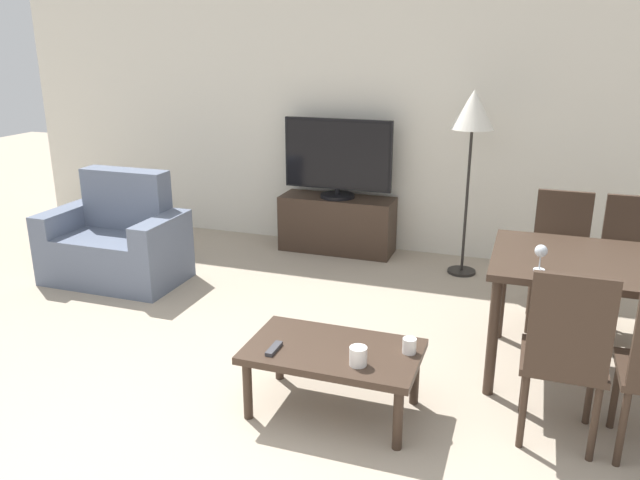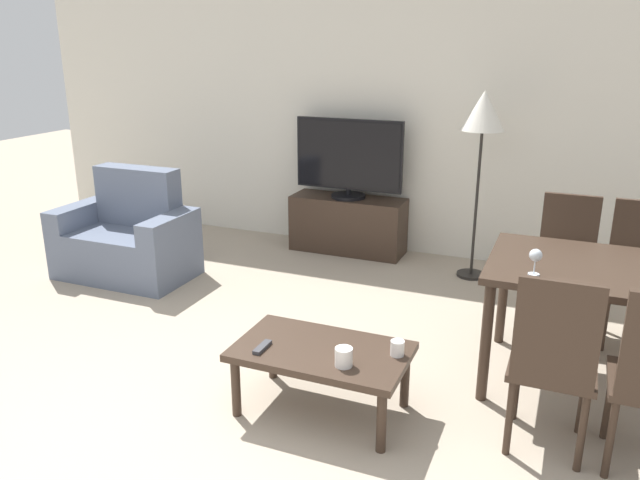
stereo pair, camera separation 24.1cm
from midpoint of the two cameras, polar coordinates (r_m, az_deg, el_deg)
The scene contains 14 objects.
wall_back at distance 5.87m, azimuth 7.02°, elevation 12.05°, with size 7.46×0.06×2.70m.
armchair at distance 5.50m, azimuth -15.96°, elevation 0.03°, with size 1.12×0.66×0.90m.
tv_stand at distance 5.91m, azimuth 3.74°, elevation 1.41°, with size 1.07×0.38×0.53m.
tv at distance 5.76m, azimuth 3.86°, elevation 7.43°, with size 1.02×0.32×0.73m.
coffee_table at distance 3.37m, azimuth 2.23°, elevation -10.60°, with size 0.92×0.54×0.38m.
dining_table at distance 3.85m, azimuth 26.36°, elevation -3.50°, with size 1.27×0.88×0.74m.
dining_chair_near at distance 3.20m, azimuth 22.64°, elevation -10.01°, with size 0.40×0.40×0.94m.
dining_chair_far at distance 4.63m, azimuth 28.42°, elevation -2.23°, with size 0.40×0.40×0.94m.
dining_chair_far_left at distance 4.59m, azimuth 22.95°, elevation -1.59°, with size 0.40×0.40×0.94m.
floor_lamp at distance 5.22m, azimuth 16.01°, elevation 10.66°, with size 0.35×0.35×1.56m.
remote_primary at distance 3.34m, azimuth -3.21°, elevation -9.78°, with size 0.04×0.15×0.02m.
cup_white_near at distance 3.17m, azimuth 4.40°, elevation -10.65°, with size 0.09×0.09×0.10m.
cup_colored_far at distance 3.30m, azimuth 9.20°, elevation -9.75°, with size 0.07×0.07×0.08m.
wine_glass_left at distance 3.50m, azimuth 20.99°, elevation -1.48°, with size 0.07×0.07×0.15m.
Camera 2 is at (1.69, -1.80, 1.94)m, focal length 35.00 mm.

